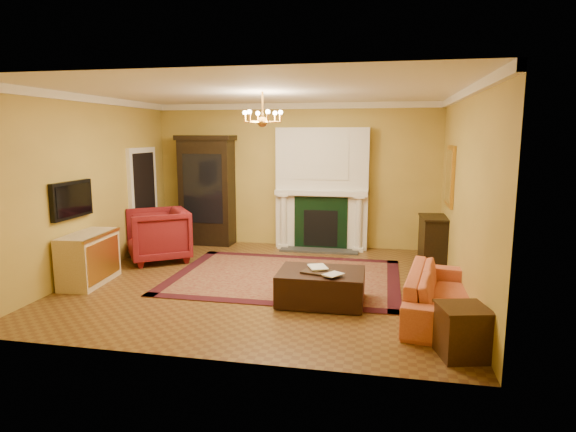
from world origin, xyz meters
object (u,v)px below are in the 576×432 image
(pedestal_table, at_px, (151,235))
(leather_ottoman, at_px, (321,286))
(commode, at_px, (89,258))
(coral_sofa, at_px, (441,286))
(wingback_armchair, at_px, (158,232))
(end_table, at_px, (462,333))
(console_table, at_px, (433,241))
(china_cabinet, at_px, (207,193))

(pedestal_table, xyz_separation_m, leather_ottoman, (3.53, -1.87, -0.20))
(pedestal_table, relative_size, commode, 0.70)
(coral_sofa, bearing_deg, wingback_armchair, 77.41)
(wingback_armchair, xyz_separation_m, end_table, (5.00, -3.09, -0.27))
(console_table, bearing_deg, china_cabinet, 166.67)
(pedestal_table, relative_size, coral_sofa, 0.37)
(commode, xyz_separation_m, end_table, (5.45, -1.56, -0.14))
(china_cabinet, height_order, commode, china_cabinet)
(leather_ottoman, bearing_deg, console_table, 54.43)
(pedestal_table, bearing_deg, coral_sofa, -21.91)
(end_table, height_order, console_table, console_table)
(pedestal_table, bearing_deg, console_table, 6.80)
(pedestal_table, xyz_separation_m, console_table, (5.29, 0.63, -0.02))
(pedestal_table, bearing_deg, wingback_armchair, -36.69)
(pedestal_table, height_order, commode, commode)
(console_table, height_order, leather_ottoman, console_table)
(leather_ottoman, bearing_deg, china_cabinet, 131.15)
(pedestal_table, height_order, end_table, pedestal_table)
(china_cabinet, xyz_separation_m, wingback_armchair, (-0.40, -1.56, -0.58))
(commode, height_order, coral_sofa, commode)
(wingback_armchair, bearing_deg, pedestal_table, -161.33)
(commode, xyz_separation_m, leather_ottoman, (3.76, -0.18, -0.17))
(coral_sofa, xyz_separation_m, end_table, (0.10, -1.19, -0.14))
(wingback_armchair, relative_size, end_table, 2.02)
(pedestal_table, height_order, coral_sofa, coral_sofa)
(china_cabinet, xyz_separation_m, commode, (-0.85, -3.08, -0.71))
(china_cabinet, relative_size, leather_ottoman, 1.87)
(wingback_armchair, bearing_deg, commode, -50.97)
(wingback_armchair, distance_m, leather_ottoman, 3.74)
(commode, relative_size, end_table, 2.04)
(coral_sofa, relative_size, end_table, 3.85)
(end_table, xyz_separation_m, leather_ottoman, (-1.69, 1.38, -0.03))
(china_cabinet, relative_size, coral_sofa, 1.08)
(commode, xyz_separation_m, console_table, (5.51, 2.32, 0.02))
(commode, bearing_deg, china_cabinet, 70.16)
(china_cabinet, relative_size, end_table, 4.17)
(pedestal_table, relative_size, console_table, 0.90)
(pedestal_table, height_order, leather_ottoman, pedestal_table)
(wingback_armchair, bearing_deg, end_table, 23.68)
(coral_sofa, distance_m, leather_ottoman, 1.62)
(console_table, relative_size, leather_ottoman, 0.71)
(end_table, distance_m, leather_ottoman, 2.19)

